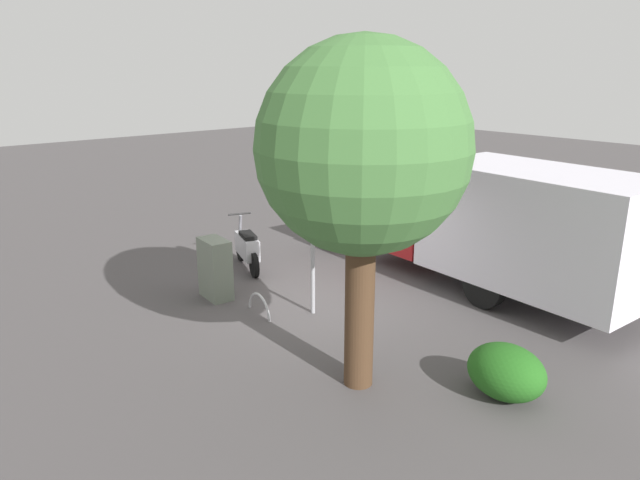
{
  "coord_description": "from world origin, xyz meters",
  "views": [
    {
      "loc": [
        -8.13,
        7.22,
        4.56
      ],
      "look_at": [
        0.63,
        -0.32,
        1.1
      ],
      "focal_mm": 32.81,
      "sensor_mm": 36.0,
      "label": 1
    }
  ],
  "objects": [
    {
      "name": "ground_plane",
      "position": [
        0.0,
        0.0,
        0.0
      ],
      "size": [
        60.0,
        60.0,
        0.0
      ],
      "primitive_type": "plane",
      "color": "#4A4647"
    },
    {
      "name": "box_truck_near",
      "position": [
        -1.6,
        -3.14,
        1.53
      ],
      "size": [
        7.95,
        2.68,
        2.68
      ],
      "rotation": [
        0.0,
        0.0,
        -0.07
      ],
      "color": "black",
      "rests_on": "ground"
    },
    {
      "name": "motorcycle",
      "position": [
        2.73,
        0.1,
        0.52
      ],
      "size": [
        1.74,
        0.81,
        1.2
      ],
      "rotation": [
        0.0,
        0.0,
        -0.34
      ],
      "color": "black",
      "rests_on": "ground"
    },
    {
      "name": "stop_sign",
      "position": [
        -0.2,
        0.58,
        2.25
      ],
      "size": [
        0.71,
        0.33,
        3.37
      ],
      "color": "#9E9EA3",
      "rests_on": "ground"
    },
    {
      "name": "street_tree",
      "position": [
        -2.61,
        1.72,
        3.47
      ],
      "size": [
        2.91,
        2.91,
        4.97
      ],
      "color": "#47301E",
      "rests_on": "ground"
    },
    {
      "name": "utility_cabinet",
      "position": [
        1.69,
        1.57,
        0.62
      ],
      "size": [
        0.78,
        0.5,
        1.24
      ],
      "primitive_type": "cube",
      "rotation": [
        0.0,
        0.0,
        -0.09
      ],
      "color": "slate",
      "rests_on": "ground"
    },
    {
      "name": "bike_rack_hoop",
      "position": [
        0.42,
        1.39,
        0.0
      ],
      "size": [
        0.85,
        0.16,
        0.85
      ],
      "primitive_type": "torus",
      "rotation": [
        1.57,
        0.0,
        -0.13
      ],
      "color": "#B7B7BC",
      "rests_on": "ground"
    },
    {
      "name": "shrub_near_sign",
      "position": [
        -4.25,
        0.39,
        0.39
      ],
      "size": [
        1.15,
        0.94,
        0.78
      ],
      "primitive_type": "ellipsoid",
      "color": "#225E1B",
      "rests_on": "ground"
    }
  ]
}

